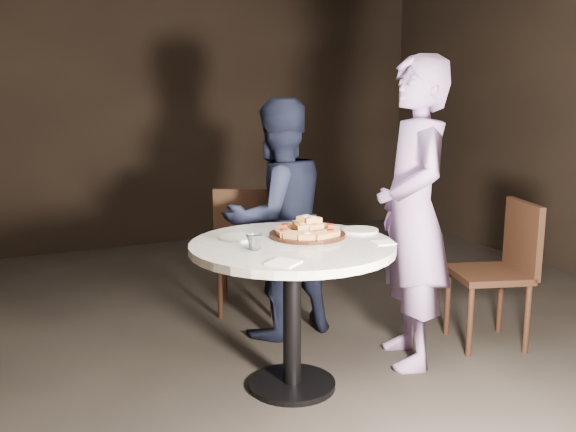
{
  "coord_description": "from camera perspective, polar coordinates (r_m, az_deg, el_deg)",
  "views": [
    {
      "loc": [
        -1.54,
        -2.91,
        1.56
      ],
      "look_at": [
        -0.15,
        -0.0,
        0.92
      ],
      "focal_mm": 40.0,
      "sensor_mm": 36.0,
      "label": 1
    }
  ],
  "objects": [
    {
      "name": "serving_board",
      "position": [
        3.41,
        1.72,
        -1.68
      ],
      "size": [
        0.52,
        0.52,
        0.02
      ],
      "primitive_type": "cylinder",
      "rotation": [
        0.0,
        0.0,
        0.34
      ],
      "color": "black",
      "rests_on": "table"
    },
    {
      "name": "focaccia_pile",
      "position": [
        3.4,
        1.77,
        -1.04
      ],
      "size": [
        0.36,
        0.36,
        0.1
      ],
      "rotation": [
        0.0,
        0.0,
        0.02
      ],
      "color": "#B67E46",
      "rests_on": "serving_board"
    },
    {
      "name": "plate_left",
      "position": [
        3.37,
        -4.47,
        -1.91
      ],
      "size": [
        0.24,
        0.24,
        0.01
      ],
      "primitive_type": "cylinder",
      "rotation": [
        0.0,
        0.0,
        -0.23
      ],
      "color": "white",
      "rests_on": "table"
    },
    {
      "name": "chair_far",
      "position": [
        4.45,
        -3.7,
        -2.25
      ],
      "size": [
        0.57,
        0.58,
        0.91
      ],
      "rotation": [
        0.0,
        0.0,
        2.71
      ],
      "color": "black",
      "rests_on": "ground"
    },
    {
      "name": "diner_navy",
      "position": [
        4.04,
        -1.0,
        -0.27
      ],
      "size": [
        0.8,
        0.66,
        1.51
      ],
      "primitive_type": "imported",
      "rotation": [
        0.0,
        0.0,
        3.27
      ],
      "color": "black",
      "rests_on": "ground"
    },
    {
      "name": "napkin_far",
      "position": [
        3.3,
        8.47,
        -2.34
      ],
      "size": [
        0.12,
        0.12,
        0.01
      ],
      "primitive_type": "cube",
      "rotation": [
        0.0,
        0.0,
        -0.16
      ],
      "color": "white",
      "rests_on": "table"
    },
    {
      "name": "napkin_near",
      "position": [
        2.89,
        -0.39,
        -4.16
      ],
      "size": [
        0.18,
        0.18,
        0.01
      ],
      "primitive_type": "cube",
      "rotation": [
        0.0,
        0.0,
        0.62
      ],
      "color": "white",
      "rests_on": "table"
    },
    {
      "name": "diner_teal",
      "position": [
        3.66,
        11.04,
        0.22
      ],
      "size": [
        0.6,
        0.74,
        1.75
      ],
      "primitive_type": "imported",
      "rotation": [
        0.0,
        0.0,
        -1.91
      ],
      "color": "#866EAA",
      "rests_on": "ground"
    },
    {
      "name": "floor",
      "position": [
        3.64,
        2.12,
        -14.16
      ],
      "size": [
        7.0,
        7.0,
        0.0
      ],
      "primitive_type": "plane",
      "color": "black",
      "rests_on": "ground"
    },
    {
      "name": "plate_right",
      "position": [
        3.55,
        6.43,
        -1.26
      ],
      "size": [
        0.25,
        0.25,
        0.01
      ],
      "primitive_type": "cylinder",
      "rotation": [
        0.0,
        0.0,
        -0.3
      ],
      "color": "white",
      "rests_on": "table"
    },
    {
      "name": "chair_right",
      "position": [
        4.15,
        18.59,
        -3.97
      ],
      "size": [
        0.55,
        0.53,
        0.89
      ],
      "rotation": [
        0.0,
        0.0,
        -1.89
      ],
      "color": "black",
      "rests_on": "ground"
    },
    {
      "name": "water_glass",
      "position": [
        3.12,
        -2.98,
        -2.32
      ],
      "size": [
        0.09,
        0.09,
        0.08
      ],
      "primitive_type": "imported",
      "rotation": [
        0.0,
        0.0,
        0.05
      ],
      "color": "silver",
      "rests_on": "table"
    },
    {
      "name": "table",
      "position": [
        3.31,
        0.38,
        -4.87
      ],
      "size": [
        1.37,
        1.37,
        0.79
      ],
      "rotation": [
        0.0,
        0.0,
        0.38
      ],
      "color": "black",
      "rests_on": "ground"
    }
  ]
}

